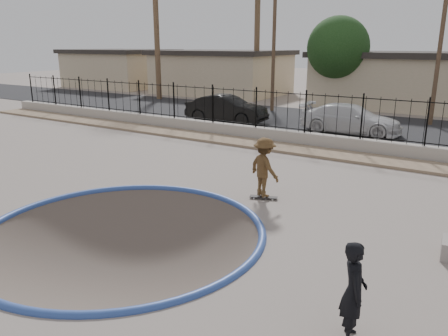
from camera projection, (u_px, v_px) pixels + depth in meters
ground at (316, 161)px, 21.48m from camera, size 120.00×120.00×2.20m
bowl_pit at (122, 232)px, 10.67m from camera, size 6.84×6.84×1.80m
coping_ring at (122, 232)px, 10.67m from camera, size 7.04×7.04×0.20m
rock_strip at (294, 149)px, 18.90m from camera, size 42.00×1.60×0.11m
retaining_wall at (304, 139)px, 19.73m from camera, size 42.00×0.45×0.60m
fence at (305, 113)px, 19.40m from camera, size 40.00×0.04×1.80m
street at (349, 123)px, 25.22m from camera, size 90.00×8.00×0.04m
house_west_far at (121, 68)px, 46.94m from camera, size 10.60×8.60×3.90m
house_west at (222, 72)px, 40.18m from camera, size 11.60×8.60×3.90m
house_center at (391, 78)px, 32.37m from camera, size 10.60×8.60×3.90m
palm_mid at (257, 14)px, 34.26m from camera, size 2.30×2.30×9.30m
utility_pole_left at (274, 40)px, 28.68m from camera, size 1.70×0.24×9.00m
utility_pole_mid at (442, 34)px, 23.41m from camera, size 1.70×0.24×9.50m
street_tree_left at (338, 48)px, 30.49m from camera, size 4.32×4.32×6.36m
skater at (264, 171)px, 12.73m from camera, size 1.30×1.05×1.75m
skateboard at (264, 197)px, 12.96m from camera, size 0.84×0.48×0.07m
videographer at (354, 291)px, 6.63m from camera, size 0.59×0.70×1.63m
car_a at (226, 106)px, 27.14m from camera, size 3.99×1.64×1.35m
car_b at (226, 109)px, 25.29m from camera, size 4.87×2.09×1.56m
car_c at (351, 119)px, 22.20m from camera, size 5.10×2.22×1.46m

